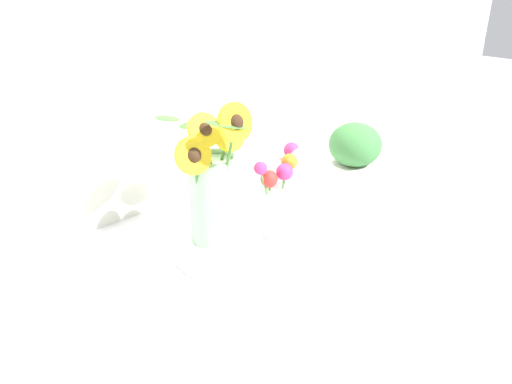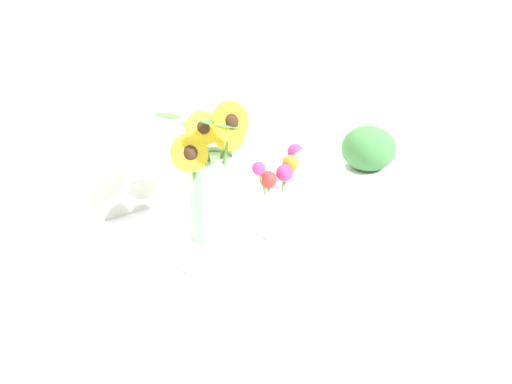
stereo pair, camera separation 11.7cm
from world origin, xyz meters
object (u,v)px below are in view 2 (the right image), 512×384
at_px(vase_small_center, 277,203).
at_px(mason_jar_sunflowers, 213,185).
at_px(vase_bulb_right, 288,184).
at_px(serving_tray, 256,236).
at_px(potted_plant, 367,159).

bearing_deg(vase_small_center, mason_jar_sunflowers, 145.19).
distance_m(vase_small_center, vase_bulb_right, 0.09).
bearing_deg(serving_tray, vase_bulb_right, 6.66).
relative_size(serving_tray, vase_small_center, 2.14).
xyz_separation_m(serving_tray, vase_small_center, (0.03, -0.04, 0.10)).
height_order(vase_small_center, vase_bulb_right, vase_bulb_right).
distance_m(mason_jar_sunflowers, vase_bulb_right, 0.20).
relative_size(vase_small_center, vase_bulb_right, 0.98).
relative_size(mason_jar_sunflowers, vase_small_center, 1.75).
distance_m(vase_small_center, potted_plant, 0.39).
relative_size(vase_small_center, potted_plant, 0.96).
distance_m(vase_bulb_right, potted_plant, 0.31).
bearing_deg(serving_tray, potted_plant, 4.00).
xyz_separation_m(mason_jar_sunflowers, vase_bulb_right, (0.20, -0.03, -0.04)).
xyz_separation_m(vase_small_center, vase_bulb_right, (0.08, 0.05, 0.01)).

